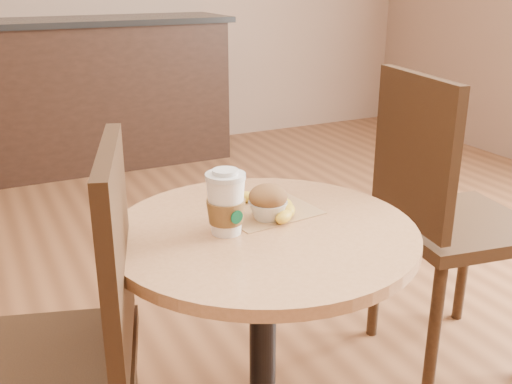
# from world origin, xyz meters

# --- Properties ---
(cafe_table) EXTENTS (0.75, 0.75, 0.75)m
(cafe_table) POSITION_xyz_m (-0.06, 0.03, 0.55)
(cafe_table) COLOR black
(cafe_table) RESTS_ON ground
(chair_left) EXTENTS (0.55, 0.55, 1.01)m
(chair_left) POSITION_xyz_m (-0.55, 0.03, 0.55)
(chair_left) COLOR #352212
(chair_left) RESTS_ON ground
(chair_right) EXTENTS (0.52, 0.52, 1.04)m
(chair_right) POSITION_xyz_m (0.72, 0.24, 0.57)
(chair_right) COLOR #352212
(chair_right) RESTS_ON ground
(service_counter) EXTENTS (2.30, 0.65, 1.04)m
(service_counter) POSITION_xyz_m (0.00, 3.18, 0.52)
(service_counter) COLOR black
(service_counter) RESTS_ON ground
(kraft_bag) EXTENTS (0.26, 0.21, 0.00)m
(kraft_bag) POSITION_xyz_m (-0.00, 0.12, 0.75)
(kraft_bag) COLOR #AA8052
(kraft_bag) RESTS_ON cafe_table
(coffee_cup) EXTENTS (0.09, 0.10, 0.16)m
(coffee_cup) POSITION_xyz_m (-0.15, 0.05, 0.82)
(coffee_cup) COLOR white
(coffee_cup) RESTS_ON cafe_table
(muffin) EXTENTS (0.10, 0.10, 0.09)m
(muffin) POSITION_xyz_m (-0.03, 0.08, 0.80)
(muffin) COLOR silver
(muffin) RESTS_ON kraft_bag
(banana) EXTENTS (0.16, 0.24, 0.03)m
(banana) POSITION_xyz_m (0.00, 0.12, 0.77)
(banana) COLOR yellow
(banana) RESTS_ON kraft_bag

